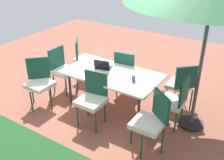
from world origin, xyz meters
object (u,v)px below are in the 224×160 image
object	(u,v)px
chair_north	(93,97)
chair_south	(127,70)
chair_west	(174,99)
laptop	(103,66)
dining_table	(112,76)
chair_northeast	(39,80)
cup	(134,79)
chair_southeast	(84,57)
chair_southwest	(182,83)
chair_east	(62,68)
chair_northwest	(152,119)

from	to	relation	value
chair_north	chair_south	world-z (taller)	same
chair_west	laptop	world-z (taller)	chair_west
dining_table	chair_northeast	world-z (taller)	chair_northeast
cup	chair_southeast	bearing A→B (deg)	-23.49
chair_southeast	chair_south	size ratio (longest dim) A/B	1.00
laptop	chair_northeast	bearing A→B (deg)	25.55
chair_northeast	laptop	size ratio (longest dim) A/B	2.65
chair_south	chair_southwest	world-z (taller)	same
chair_southeast	chair_east	bearing A→B (deg)	140.45
dining_table	cup	world-z (taller)	cup
dining_table	chair_northwest	bearing A→B (deg)	148.71
chair_south	laptop	world-z (taller)	chair_south
chair_northeast	chair_west	distance (m)	2.60
chair_southwest	chair_northwest	bearing A→B (deg)	46.15
chair_southwest	chair_west	world-z (taller)	same
chair_south	cup	size ratio (longest dim) A/B	8.77
chair_northeast	chair_south	distance (m)	1.81
dining_table	cup	xyz separation A→B (m)	(-0.50, 0.07, 0.11)
dining_table	cup	bearing A→B (deg)	171.89
chair_southeast	cup	distance (m)	1.90
chair_southwest	laptop	xyz separation A→B (m)	(1.43, 0.59, 0.23)
chair_north	cup	bearing A→B (deg)	42.00
laptop	chair_north	bearing A→B (deg)	96.60
chair_north	chair_southeast	bearing A→B (deg)	125.05
chair_northwest	chair_southwest	world-z (taller)	same
chair_northwest	laptop	size ratio (longest dim) A/B	2.65
chair_southwest	cup	size ratio (longest dim) A/B	8.77
chair_east	chair_southwest	distance (m)	2.52
dining_table	cup	size ratio (longest dim) A/B	16.58
dining_table	laptop	bearing A→B (deg)	-16.20
chair_northeast	chair_southwest	xyz separation A→B (m)	(-2.40, -1.38, 0.00)
dining_table	chair_northwest	world-z (taller)	chair_northwest
chair_east	laptop	size ratio (longest dim) A/B	2.65
chair_north	chair_west	bearing A→B (deg)	21.26
dining_table	chair_southeast	distance (m)	1.41
chair_north	laptop	distance (m)	0.81
chair_west	chair_south	bearing A→B (deg)	-116.84
chair_northwest	chair_south	size ratio (longest dim) A/B	1.00
cup	dining_table	bearing A→B (deg)	-8.11
chair_southwest	chair_south	bearing A→B (deg)	-42.45
chair_east	chair_southwest	size ratio (longest dim) A/B	1.00
chair_northwest	chair_east	distance (m)	2.52
laptop	cup	world-z (taller)	laptop
laptop	chair_southwest	bearing A→B (deg)	-171.60
chair_northwest	chair_southwest	bearing A→B (deg)	127.13
chair_northeast	chair_southeast	size ratio (longest dim) A/B	1.00
chair_north	chair_southeast	xyz separation A→B (m)	(1.24, -1.33, 0.00)
dining_table	chair_north	world-z (taller)	chair_north
chair_south	chair_southeast	bearing A→B (deg)	-8.96
chair_northwest	chair_southeast	xyz separation A→B (m)	(2.40, -1.39, 0.00)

